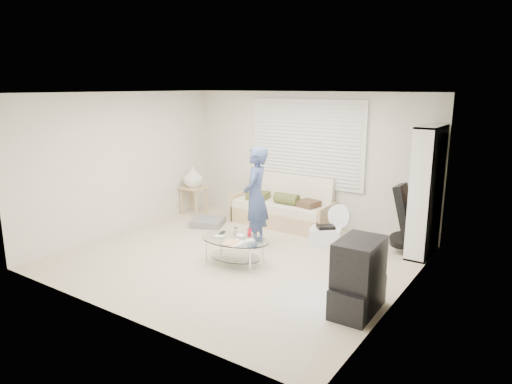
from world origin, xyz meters
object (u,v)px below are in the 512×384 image
Objects in this scene: bookshelf at (426,192)px; futon_sofa at (283,209)px; coffee_table at (235,244)px; tv_unit at (358,277)px.

futon_sofa is at bearing 177.40° from bookshelf.
tv_unit is at bearing -10.12° from coffee_table.
tv_unit is at bearing -44.91° from futon_sofa.
bookshelf reaches higher than coffee_table.
futon_sofa reaches higher than coffee_table.
futon_sofa is 0.96× the size of bookshelf.
tv_unit is (-0.13, -2.36, -0.58)m from bookshelf.
futon_sofa is 2.70m from bookshelf.
bookshelf is 3.04m from coffee_table.
coffee_table is (0.42, -2.11, 0.01)m from futon_sofa.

